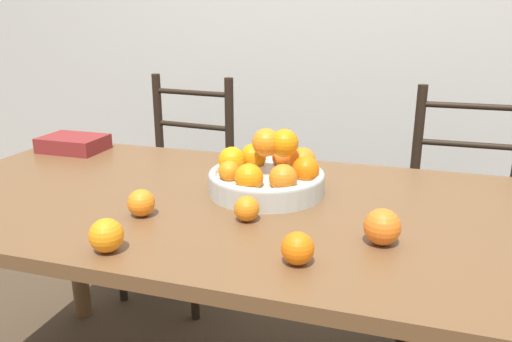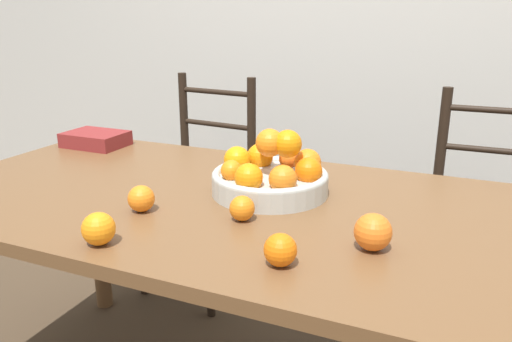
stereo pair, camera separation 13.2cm
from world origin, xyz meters
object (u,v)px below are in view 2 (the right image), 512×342
fruit_bowl (271,174)px  orange_loose_4 (141,199)px  orange_loose_1 (373,232)px  chair_right (484,236)px  chair_left (202,193)px  orange_loose_2 (280,250)px  orange_loose_3 (242,208)px  orange_loose_0 (99,229)px  book_stack (96,139)px

fruit_bowl → orange_loose_4: bearing=-134.2°
orange_loose_1 → chair_right: (0.27, 0.90, -0.34)m
fruit_bowl → orange_loose_4: size_ratio=4.75×
chair_left → chair_right: 1.21m
orange_loose_2 → orange_loose_3: (-0.17, 0.18, -0.00)m
orange_loose_0 → orange_loose_2: 0.41m
orange_loose_3 → book_stack: size_ratio=0.28×
orange_loose_0 → orange_loose_1: bearing=21.0°
orange_loose_3 → chair_right: 1.10m
orange_loose_3 → orange_loose_4: size_ratio=0.91×
fruit_bowl → orange_loose_0: bearing=-115.8°
book_stack → orange_loose_0: bearing=-49.0°
chair_left → orange_loose_0: bearing=-65.5°
orange_loose_1 → book_stack: size_ratio=0.36×
orange_loose_2 → orange_loose_3: orange_loose_2 is taller
orange_loose_3 → fruit_bowl: bearing=92.4°
orange_loose_1 → orange_loose_2: size_ratio=1.20×
orange_loose_3 → chair_right: size_ratio=0.06×
orange_loose_2 → orange_loose_1: bearing=43.1°
orange_loose_0 → orange_loose_3: 0.34m
orange_loose_2 → book_stack: orange_loose_2 is taller
orange_loose_4 → book_stack: 0.75m
orange_loose_4 → chair_right: chair_right is taller
orange_loose_1 → orange_loose_2: (-0.16, -0.15, -0.01)m
orange_loose_2 → orange_loose_4: size_ratio=0.99×
orange_loose_3 → book_stack: orange_loose_3 is taller
orange_loose_0 → book_stack: 0.92m
fruit_bowl → orange_loose_0: 0.52m
orange_loose_3 → book_stack: 0.95m
orange_loose_0 → chair_left: (-0.38, 1.11, -0.34)m
orange_loose_1 → chair_left: 1.35m
orange_loose_0 → chair_right: 1.43m
chair_right → orange_loose_4: bearing=-133.7°
fruit_bowl → book_stack: (-0.83, 0.23, -0.03)m
book_stack → orange_loose_4: bearing=-40.8°
orange_loose_2 → chair_right: size_ratio=0.07×
orange_loose_4 → fruit_bowl: bearing=45.8°
orange_loose_0 → orange_loose_3: (0.23, 0.25, -0.01)m
orange_loose_4 → chair_right: bearing=46.8°
chair_right → book_stack: size_ratio=4.36×
fruit_bowl → orange_loose_2: 0.44m
orange_loose_2 → orange_loose_3: 0.25m
fruit_bowl → orange_loose_3: (0.01, -0.21, -0.03)m
orange_loose_1 → chair_right: bearing=73.5°
fruit_bowl → chair_right: bearing=47.1°
fruit_bowl → orange_loose_1: size_ratio=4.02×
chair_left → chair_right: bearing=5.7°
orange_loose_2 → chair_right: (0.42, 1.05, -0.34)m
orange_loose_0 → orange_loose_3: size_ratio=1.17×
fruit_bowl → orange_loose_1: bearing=-36.4°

